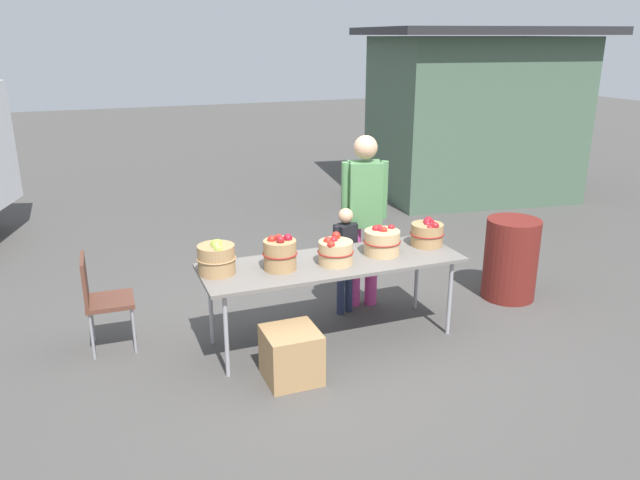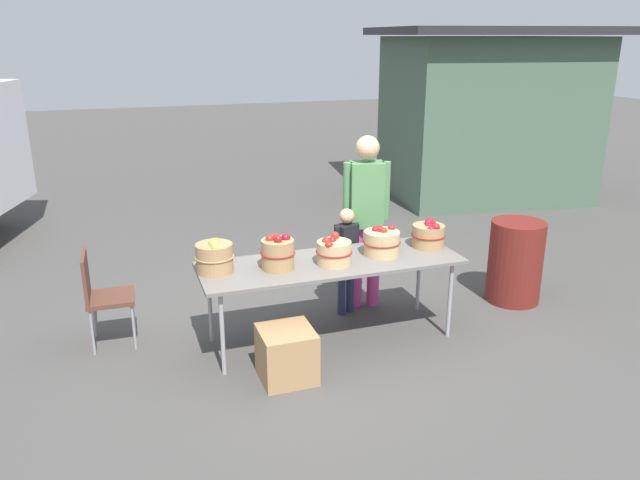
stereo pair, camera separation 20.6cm
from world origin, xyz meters
name	(u,v)px [view 1 (the left image)]	position (x,y,z in m)	size (l,w,h in m)	color
ground_plane	(332,338)	(0.00, 0.00, 0.00)	(40.00, 40.00, 0.00)	#474442
market_table	(332,265)	(0.00, 0.00, 0.71)	(2.30, 0.76, 0.75)	slate
apple_basket_green_0	(217,258)	(-1.00, 0.08, 0.88)	(0.33, 0.33, 0.29)	#A87F51
apple_basket_red_0	(280,254)	(-0.48, -0.02, 0.89)	(0.30, 0.30, 0.31)	#A87F51
apple_basket_red_1	(335,252)	(0.00, -0.07, 0.86)	(0.32, 0.32, 0.26)	tan
apple_basket_red_2	(382,241)	(0.48, 0.01, 0.87)	(0.34, 0.34, 0.26)	tan
apple_basket_red_3	(427,233)	(0.99, 0.08, 0.87)	(0.32, 0.32, 0.26)	#A87F51
vendor_adult	(364,208)	(0.57, 0.58, 1.02)	(0.45, 0.30, 1.73)	#CC3F8C
child_customer	(345,252)	(0.33, 0.47, 0.63)	(0.27, 0.20, 1.07)	#262D4C
food_kiosk	(471,112)	(4.27, 4.24, 1.38)	(3.88, 3.37, 2.74)	#47604C
folding_chair	(100,295)	(-1.92, 0.55, 0.51)	(0.41, 0.41, 0.86)	brown
trash_barrel	(511,259)	(2.08, 0.20, 0.42)	(0.54, 0.54, 0.85)	maroon
produce_crate	(291,355)	(-0.56, -0.53, 0.21)	(0.42, 0.42, 0.42)	#A87F51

